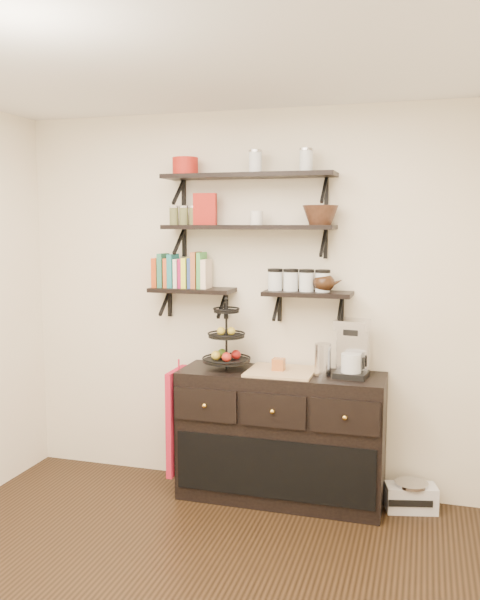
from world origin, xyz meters
The scene contains 20 objects.
ceiling centered at (0.00, 0.00, 2.70)m, with size 3.50×3.50×0.02m, color white.
back_wall centered at (0.00, 1.75, 1.35)m, with size 3.50×0.02×2.70m, color white.
shelf_top centered at (0.00, 1.62, 2.23)m, with size 1.20×0.27×0.23m.
shelf_mid centered at (0.00, 1.62, 1.88)m, with size 1.20×0.27×0.23m.
shelf_low_left centered at (-0.42, 1.63, 1.43)m, with size 0.60×0.25×0.23m.
shelf_low_right centered at (0.42, 1.63, 1.43)m, with size 0.60×0.25×0.23m.
cookbooks centered at (-0.49, 1.63, 1.57)m, with size 0.40×0.15×0.26m.
glass_canisters centered at (0.36, 1.63, 1.51)m, with size 0.43×0.10×0.13m.
sideboard centered at (0.26, 1.51, 0.45)m, with size 1.40×0.50×0.92m.
fruit_stand centered at (-0.13, 1.52, 1.07)m, with size 0.33×0.33×0.48m.
candle centered at (0.25, 1.51, 0.96)m, with size 0.08×0.08×0.08m, color #AE5B28.
coffee_maker centered at (0.74, 1.54, 1.08)m, with size 0.23×0.22×0.38m.
thermal_carafe centered at (0.55, 1.49, 1.01)m, with size 0.11×0.11×0.22m, color silver.
apron centered at (-0.47, 1.41, 0.53)m, with size 0.04×0.32×0.74m, color #A21128.
radio centered at (1.14, 1.58, 0.10)m, with size 0.36×0.27×0.20m.
recipe_box centered at (-0.31, 1.61, 2.01)m, with size 0.16×0.06×0.22m, color #A31B12.
walnut_bowl centered at (0.50, 1.61, 1.96)m, with size 0.24×0.24×0.13m, color black, non-canonical shape.
ramekins centered at (0.06, 1.61, 1.95)m, with size 0.09×0.09×0.10m, color white.
teapot centered at (0.53, 1.63, 1.52)m, with size 0.19×0.14×0.14m, color black, non-canonical shape.
red_pot centered at (-0.46, 1.61, 2.31)m, with size 0.18×0.18×0.12m, color #A31B12.
Camera 1 is at (1.19, -2.63, 1.91)m, focal length 38.00 mm.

